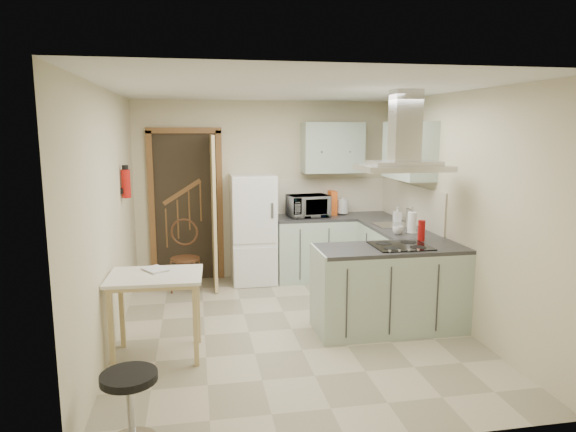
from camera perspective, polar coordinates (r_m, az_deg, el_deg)
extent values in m
plane|color=#B6AA8E|center=(5.62, 0.41, -12.44)|extent=(4.20, 4.20, 0.00)
plane|color=silver|center=(5.22, 0.44, 13.92)|extent=(4.20, 4.20, 0.00)
plane|color=beige|center=(7.33, -2.65, 2.90)|extent=(3.60, 0.00, 3.60)
plane|color=beige|center=(5.25, -19.26, -0.35)|extent=(0.00, 4.20, 4.20)
plane|color=beige|center=(5.88, 17.93, 0.75)|extent=(0.00, 4.20, 4.20)
cube|color=brown|center=(7.26, -11.24, 1.07)|extent=(1.10, 0.12, 2.10)
cube|color=white|center=(7.09, -3.90, -1.44)|extent=(0.60, 0.60, 1.50)
cube|color=#9EB2A0|center=(7.29, 2.87, -3.51)|extent=(1.08, 0.60, 0.90)
cube|color=#9EB2A0|center=(6.91, 10.98, -4.43)|extent=(0.60, 1.95, 0.90)
cube|color=beige|center=(7.52, 4.64, 2.29)|extent=(1.68, 0.02, 0.50)
cube|color=#9EB2A0|center=(7.30, 4.97, 7.58)|extent=(0.85, 0.35, 0.70)
cube|color=#9EB2A0|center=(6.51, 13.29, 7.10)|extent=(0.35, 0.90, 0.70)
cube|color=#9EB2A0|center=(5.57, 11.28, -7.88)|extent=(1.55, 0.65, 0.90)
cube|color=black|center=(5.49, 12.40, -3.26)|extent=(0.58, 0.50, 0.01)
cube|color=silver|center=(5.37, 12.72, 5.23)|extent=(0.90, 0.55, 0.10)
cube|color=silver|center=(6.66, 11.65, -0.98)|extent=(0.45, 0.40, 0.01)
cylinder|color=#B2140F|center=(6.09, -17.56, 3.44)|extent=(0.10, 0.10, 0.32)
cube|color=#D0BF80|center=(5.01, -14.34, -10.67)|extent=(0.87, 0.67, 0.79)
cube|color=#4E2E1A|center=(6.89, -11.37, -4.69)|extent=(0.45, 0.45, 0.85)
cylinder|color=black|center=(3.84, -17.09, -19.72)|extent=(0.46, 0.46, 0.51)
imported|color=black|center=(7.14, 2.25, 1.12)|extent=(0.60, 0.45, 0.30)
cylinder|color=silver|center=(7.38, 6.10, 1.09)|extent=(0.19, 0.19, 0.24)
cube|color=orange|center=(7.37, 4.96, 1.49)|extent=(0.10, 0.23, 0.34)
imported|color=#B2B3BF|center=(6.88, 12.04, 0.15)|extent=(0.09, 0.09, 0.20)
cylinder|color=white|center=(6.19, 13.61, -0.69)|extent=(0.14, 0.14, 0.26)
imported|color=silver|center=(6.10, 12.14, -1.56)|extent=(0.16, 0.16, 0.10)
cylinder|color=#B5110F|center=(5.80, 14.60, -1.58)|extent=(0.08, 0.08, 0.23)
imported|color=#A73744|center=(4.97, -15.46, -5.43)|extent=(0.28, 0.30, 0.11)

